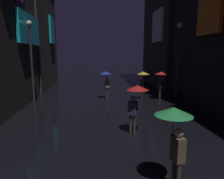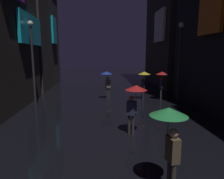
{
  "view_description": "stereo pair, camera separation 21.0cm",
  "coord_description": "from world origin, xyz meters",
  "px_view_note": "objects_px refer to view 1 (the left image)",
  "views": [
    {
      "loc": [
        -1.06,
        0.57,
        3.33
      ],
      "look_at": [
        0.0,
        11.6,
        1.41
      ],
      "focal_mm": 32.0,
      "sensor_mm": 36.0,
      "label": 1
    },
    {
      "loc": [
        -0.85,
        0.55,
        3.33
      ],
      "look_at": [
        0.0,
        11.6,
        1.41
      ],
      "focal_mm": 32.0,
      "sensor_mm": 36.0,
      "label": 2
    }
  ],
  "objects_px": {
    "streetlamp_right_far": "(178,53)",
    "pedestrian_near_crossing_green": "(175,126)",
    "pedestrian_midstreet_left_blue": "(106,77)",
    "pedestrian_foreground_left_yellow": "(143,78)",
    "streetlamp_left_far": "(31,53)",
    "pedestrian_far_right_red": "(161,78)",
    "pedestrian_foreground_right_red": "(136,96)"
  },
  "relations": [
    {
      "from": "streetlamp_right_far",
      "to": "pedestrian_near_crossing_green",
      "type": "bearing_deg",
      "value": -113.57
    },
    {
      "from": "streetlamp_right_far",
      "to": "pedestrian_midstreet_left_blue",
      "type": "bearing_deg",
      "value": 168.61
    },
    {
      "from": "pedestrian_foreground_left_yellow",
      "to": "streetlamp_right_far",
      "type": "distance_m",
      "value": 3.04
    },
    {
      "from": "streetlamp_left_far",
      "to": "pedestrian_far_right_red",
      "type": "bearing_deg",
      "value": 5.27
    },
    {
      "from": "pedestrian_midstreet_left_blue",
      "to": "pedestrian_near_crossing_green",
      "type": "height_order",
      "value": "same"
    },
    {
      "from": "pedestrian_foreground_left_yellow",
      "to": "pedestrian_far_right_red",
      "type": "xyz_separation_m",
      "value": [
        1.32,
        -0.15,
        0.0
      ]
    },
    {
      "from": "pedestrian_midstreet_left_blue",
      "to": "pedestrian_far_right_red",
      "type": "relative_size",
      "value": 1.0
    },
    {
      "from": "pedestrian_foreground_right_red",
      "to": "pedestrian_midstreet_left_blue",
      "type": "height_order",
      "value": "same"
    },
    {
      "from": "pedestrian_foreground_left_yellow",
      "to": "pedestrian_far_right_red",
      "type": "bearing_deg",
      "value": -6.39
    },
    {
      "from": "pedestrian_foreground_right_red",
      "to": "pedestrian_near_crossing_green",
      "type": "distance_m",
      "value": 3.57
    },
    {
      "from": "pedestrian_foreground_right_red",
      "to": "pedestrian_midstreet_left_blue",
      "type": "distance_m",
      "value": 7.01
    },
    {
      "from": "pedestrian_foreground_right_red",
      "to": "streetlamp_right_far",
      "type": "distance_m",
      "value": 7.56
    },
    {
      "from": "pedestrian_foreground_right_red",
      "to": "streetlamp_right_far",
      "type": "height_order",
      "value": "streetlamp_right_far"
    },
    {
      "from": "pedestrian_foreground_left_yellow",
      "to": "streetlamp_right_far",
      "type": "bearing_deg",
      "value": -14.41
    },
    {
      "from": "pedestrian_foreground_right_red",
      "to": "pedestrian_near_crossing_green",
      "type": "bearing_deg",
      "value": -87.38
    },
    {
      "from": "pedestrian_near_crossing_green",
      "to": "pedestrian_far_right_red",
      "type": "distance_m",
      "value": 10.44
    },
    {
      "from": "streetlamp_right_far",
      "to": "streetlamp_left_far",
      "type": "bearing_deg",
      "value": -177.92
    },
    {
      "from": "pedestrian_foreground_left_yellow",
      "to": "pedestrian_far_right_red",
      "type": "height_order",
      "value": "same"
    },
    {
      "from": "pedestrian_midstreet_left_blue",
      "to": "pedestrian_near_crossing_green",
      "type": "relative_size",
      "value": 1.0
    },
    {
      "from": "pedestrian_foreground_right_red",
      "to": "pedestrian_foreground_left_yellow",
      "type": "distance_m",
      "value": 6.83
    },
    {
      "from": "streetlamp_right_far",
      "to": "pedestrian_far_right_red",
      "type": "bearing_deg",
      "value": 156.32
    },
    {
      "from": "pedestrian_near_crossing_green",
      "to": "streetlamp_right_far",
      "type": "xyz_separation_m",
      "value": [
        4.15,
        9.51,
        1.8
      ]
    },
    {
      "from": "pedestrian_midstreet_left_blue",
      "to": "pedestrian_far_right_red",
      "type": "bearing_deg",
      "value": -7.94
    },
    {
      "from": "streetlamp_left_far",
      "to": "streetlamp_right_far",
      "type": "height_order",
      "value": "streetlamp_right_far"
    },
    {
      "from": "pedestrian_midstreet_left_blue",
      "to": "streetlamp_left_far",
      "type": "bearing_deg",
      "value": -164.25
    },
    {
      "from": "pedestrian_far_right_red",
      "to": "pedestrian_foreground_left_yellow",
      "type": "bearing_deg",
      "value": 173.61
    },
    {
      "from": "pedestrian_midstreet_left_blue",
      "to": "pedestrian_near_crossing_green",
      "type": "bearing_deg",
      "value": -84.96
    },
    {
      "from": "pedestrian_far_right_red",
      "to": "streetlamp_right_far",
      "type": "distance_m",
      "value": 2.13
    },
    {
      "from": "pedestrian_midstreet_left_blue",
      "to": "streetlamp_left_far",
      "type": "relative_size",
      "value": 0.39
    },
    {
      "from": "pedestrian_foreground_right_red",
      "to": "streetlamp_right_far",
      "type": "bearing_deg",
      "value": 54.03
    },
    {
      "from": "pedestrian_near_crossing_green",
      "to": "pedestrian_far_right_red",
      "type": "xyz_separation_m",
      "value": [
        3.1,
        9.97,
        0.0
      ]
    },
    {
      "from": "pedestrian_far_right_red",
      "to": "streetlamp_right_far",
      "type": "xyz_separation_m",
      "value": [
        1.05,
        -0.46,
        1.8
      ]
    }
  ]
}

